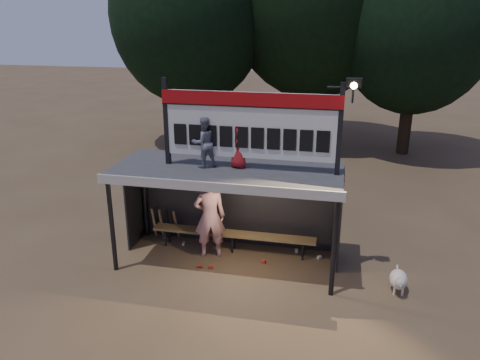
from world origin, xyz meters
TOP-DOWN VIEW (x-y plane):
  - ground at (0.00, 0.00)m, footprint 80.00×80.00m
  - player at (-0.48, 0.20)m, footprint 0.85×0.68m
  - child_a at (-0.49, -0.07)m, footprint 0.68×0.65m
  - child_b at (0.25, 0.04)m, footprint 0.52×0.39m
  - dugout_shelter at (0.00, 0.24)m, footprint 5.10×2.08m
  - scoreboard_assembly at (0.56, -0.01)m, footprint 4.10×0.27m
  - bench at (0.00, 0.55)m, footprint 4.00×0.35m
  - tree_left at (-4.00, 10.00)m, footprint 6.46×6.46m
  - tree_right at (5.00, 10.50)m, footprint 6.08×6.08m
  - dog at (3.76, -0.50)m, footprint 0.36×0.81m
  - bats at (-1.86, 0.82)m, footprint 0.68×0.35m
  - litter at (0.10, 0.28)m, footprint 4.06×1.30m

SIDE VIEW (x-z plane):
  - ground at x=0.00m, z-range 0.00..0.00m
  - litter at x=0.10m, z-range 0.00..0.08m
  - dog at x=3.76m, z-range 0.03..0.53m
  - bats at x=-1.86m, z-range 0.01..0.85m
  - bench at x=0.00m, z-range 0.19..0.67m
  - player at x=-0.48m, z-range 0.00..2.02m
  - dugout_shelter at x=0.00m, z-range 0.69..3.01m
  - child_b at x=0.25m, z-range 2.32..3.28m
  - child_a at x=-0.49m, z-range 2.32..3.42m
  - scoreboard_assembly at x=0.56m, z-range 2.33..4.32m
  - tree_right at x=5.00m, z-range 0.83..9.55m
  - tree_left at x=-4.00m, z-range 0.88..10.15m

